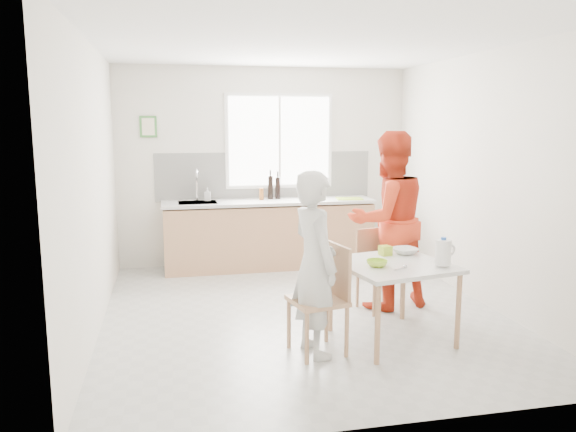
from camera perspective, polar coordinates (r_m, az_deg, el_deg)
name	(u,v)px	position (r m, az deg, el deg)	size (l,w,h in m)	color
ground	(302,313)	(5.91, 1.48, -9.82)	(4.50, 4.50, 0.00)	#B7B7B2
room_shell	(303,154)	(5.58, 1.55, 6.32)	(4.50, 4.50, 4.50)	silver
window	(279,141)	(7.80, -0.89, 7.61)	(1.50, 0.06, 1.30)	white
backsplash	(265,176)	(7.80, -2.34, 4.11)	(3.00, 0.02, 0.65)	white
picture_frame	(148,127)	(7.66, -14.01, 8.80)	(0.22, 0.03, 0.28)	#43893E
kitchen_counter	(269,237)	(7.64, -1.96, -2.12)	(2.84, 0.64, 1.37)	tan
dining_table	(393,271)	(5.12, 10.60, -5.51)	(1.09, 1.09, 0.71)	silver
chair_left	(325,294)	(4.82, 3.77, -7.89)	(0.51, 0.51, 0.93)	tan
chair_far	(377,265)	(6.01, 8.99, -4.96)	(0.46, 0.46, 0.84)	tan
person_white	(315,264)	(4.71, 2.72, -4.90)	(0.57, 0.38, 1.57)	silver
person_red	(388,221)	(5.99, 10.12, -0.46)	(0.91, 0.71, 1.87)	red
bowl_green	(377,263)	(4.95, 9.03, -4.76)	(0.18, 0.18, 0.06)	#9DCD2F
bowl_white	(405,251)	(5.46, 11.79, -3.50)	(0.24, 0.24, 0.06)	silver
milk_jug	(443,252)	(5.04, 15.51, -3.54)	(0.19, 0.14, 0.24)	white
green_box	(385,251)	(5.37, 9.86, -3.48)	(0.10, 0.10, 0.09)	#A7C72E
spoon	(400,269)	(4.88, 11.29, -5.26)	(0.01, 0.01, 0.16)	#A5A5AA
cutting_board	(349,199)	(7.71, 6.27, 1.76)	(0.35, 0.25, 0.01)	#A7D230
wine_bottle_a	(270,187)	(7.66, -1.80, 2.93)	(0.07, 0.07, 0.32)	black
wine_bottle_b	(278,188)	(7.67, -1.05, 2.86)	(0.07, 0.07, 0.30)	black
jar_amber	(261,194)	(7.59, -2.72, 2.25)	(0.06, 0.06, 0.16)	#985521
soap_bottle	(208,194)	(7.59, -8.18, 2.21)	(0.08, 0.08, 0.17)	#999999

